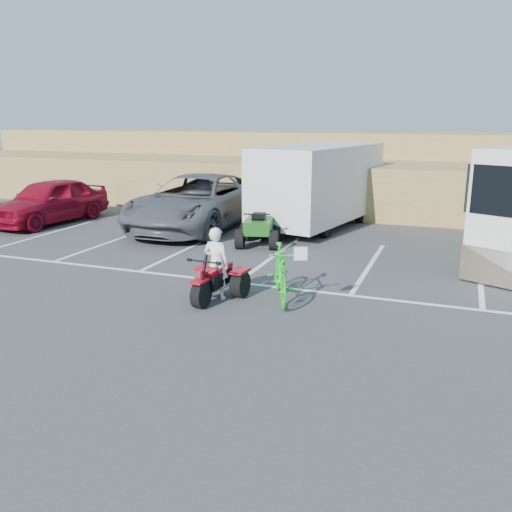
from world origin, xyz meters
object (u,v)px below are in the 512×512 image
(cargo_trailer, at_px, (319,183))
(quad_atv_blue, at_px, (183,237))
(red_car, at_px, (49,201))
(green_dirt_bike, at_px, (280,273))
(quad_atv_green, at_px, (259,245))
(rider, at_px, (216,263))
(grey_pickup, at_px, (197,202))
(red_trike_atv, at_px, (214,300))

(cargo_trailer, relative_size, quad_atv_blue, 4.35)
(red_car, bearing_deg, green_dirt_bike, -21.62)
(red_car, relative_size, quad_atv_green, 2.86)
(rider, bearing_deg, red_car, -27.62)
(grey_pickup, bearing_deg, cargo_trailer, 24.35)
(quad_atv_blue, xyz_separation_m, quad_atv_green, (2.74, -0.21, 0.00))
(quad_atv_green, bearing_deg, red_car, 161.93)
(red_trike_atv, height_order, green_dirt_bike, green_dirt_bike)
(red_car, height_order, quad_atv_blue, red_car)
(green_dirt_bike, bearing_deg, red_car, 129.87)
(rider, relative_size, cargo_trailer, 0.24)
(green_dirt_bike, bearing_deg, cargo_trailer, 75.12)
(green_dirt_bike, bearing_deg, red_trike_atv, 177.47)
(grey_pickup, xyz_separation_m, cargo_trailer, (3.91, 1.80, 0.62))
(rider, height_order, green_dirt_bike, rider)
(red_car, distance_m, quad_atv_blue, 5.82)
(red_car, bearing_deg, quad_atv_blue, 0.43)
(cargo_trailer, bearing_deg, rider, -78.79)
(red_trike_atv, xyz_separation_m, quad_atv_green, (-0.88, 5.18, 0.00))
(rider, distance_m, grey_pickup, 7.78)
(red_car, bearing_deg, rider, -26.43)
(cargo_trailer, bearing_deg, green_dirt_bike, -69.61)
(green_dirt_bike, relative_size, cargo_trailer, 0.30)
(green_dirt_bike, bearing_deg, grey_pickup, 105.31)
(red_trike_atv, height_order, quad_atv_green, quad_atv_green)
(red_car, height_order, quad_atv_green, red_car)
(rider, height_order, red_car, red_car)
(rider, bearing_deg, quad_atv_green, -76.38)
(red_trike_atv, height_order, cargo_trailer, cargo_trailer)
(red_trike_atv, bearing_deg, grey_pickup, 122.69)
(quad_atv_blue, bearing_deg, rider, -54.25)
(quad_atv_green, bearing_deg, rider, -93.68)
(quad_atv_blue, bearing_deg, quad_atv_green, -3.33)
(green_dirt_bike, bearing_deg, quad_atv_green, 91.68)
(grey_pickup, bearing_deg, quad_atv_blue, -82.11)
(grey_pickup, bearing_deg, quad_atv_green, -30.65)
(red_trike_atv, distance_m, quad_atv_blue, 6.50)
(rider, relative_size, quad_atv_green, 0.93)
(grey_pickup, xyz_separation_m, quad_atv_green, (2.96, -1.72, -0.93))
(grey_pickup, distance_m, quad_atv_blue, 1.79)
(red_trike_atv, bearing_deg, rider, 90.00)
(green_dirt_bike, relative_size, quad_atv_blue, 1.32)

